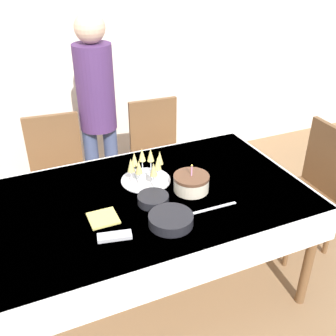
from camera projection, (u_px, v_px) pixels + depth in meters
ground_plane at (152, 289)px, 2.66m from camera, size 12.00×12.00×0.00m
wall_back at (75, 36)px, 3.34m from camera, size 8.00×0.05×2.70m
dining_table at (150, 209)px, 2.33m from camera, size 1.83×1.11×0.76m
dining_chair_far_left at (59, 174)px, 2.95m from camera, size 0.46×0.46×0.96m
dining_chair_far_right at (158, 154)px, 3.24m from camera, size 0.44×0.44×0.96m
dining_chair_right_end at (310, 184)px, 2.83m from camera, size 0.44×0.44×0.96m
birthday_cake at (191, 183)px, 2.30m from camera, size 0.21×0.21×0.17m
champagne_tray at (146, 167)px, 2.37m from camera, size 0.31×0.31×0.18m
plate_stack_main at (172, 219)px, 2.03m from camera, size 0.23×0.23×0.06m
plate_stack_dessert at (153, 199)px, 2.20m from camera, size 0.18×0.18×0.05m
cake_knife at (212, 209)px, 2.16m from camera, size 0.30×0.02×0.00m
fork_pile at (115, 236)px, 1.94m from camera, size 0.18×0.09×0.02m
napkin_pile at (103, 218)px, 2.08m from camera, size 0.15×0.15×0.01m
person_standing at (97, 103)px, 2.94m from camera, size 0.28×0.28×1.65m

